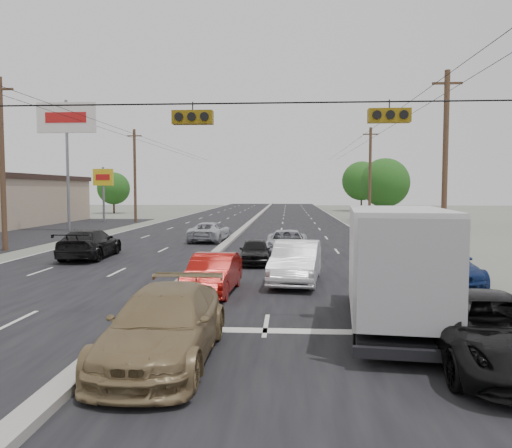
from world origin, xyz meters
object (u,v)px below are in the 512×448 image
object	(u,v)px
pole_sign_far	(103,182)
queue_car_a	(255,252)
utility_pole_right_b	(445,161)
tree_right_mid	(385,183)
utility_pole_left_c	(135,175)
oncoming_far	(210,232)
utility_pole_left_b	(2,163)
queue_car_d	(438,265)
red_sedan	(213,274)
queue_car_b	(296,262)
black_suv	(488,331)
tree_left_far	(114,188)
queue_car_c	(287,243)
utility_pole_right_c	(370,175)
pole_sign_billboard	(67,126)
tan_sedan	(164,326)
oncoming_near	(90,244)
tree_right_far	(362,181)
box_truck	(394,267)
queue_car_e	(395,244)

from	to	relation	value
pole_sign_far	queue_car_a	size ratio (longest dim) A/B	1.68
utility_pole_right_b	tree_right_mid	world-z (taller)	utility_pole_right_b
utility_pole_left_c	tree_right_mid	world-z (taller)	utility_pole_left_c
utility_pole_left_c	oncoming_far	size ratio (longest dim) A/B	2.09
utility_pole_left_b	queue_car_d	size ratio (longest dim) A/B	1.91
red_sedan	queue_car_a	world-z (taller)	red_sedan
queue_car_a	red_sedan	bearing A→B (deg)	-101.09
queue_car_b	red_sedan	bearing A→B (deg)	-135.76
utility_pole_left_c	black_suv	distance (m)	47.55
tree_left_far	pole_sign_far	bearing A→B (deg)	-73.30
pole_sign_far	black_suv	world-z (taller)	pole_sign_far
utility_pole_left_c	queue_car_c	bearing A→B (deg)	-57.92
utility_pole_right_c	black_suv	size ratio (longest dim) A/B	1.94
queue_car_a	oncoming_far	size ratio (longest dim) A/B	0.75
pole_sign_billboard	tan_sedan	distance (m)	35.61
utility_pole_right_c	oncoming_near	distance (m)	33.78
tan_sedan	oncoming_near	bearing A→B (deg)	117.35
pole_sign_far	queue_car_c	size ratio (longest dim) A/B	1.21
tree_right_far	queue_car_c	bearing A→B (deg)	-102.14
red_sedan	queue_car_a	distance (m)	6.94
tree_left_far	box_truck	bearing A→B (deg)	-64.47
pole_sign_far	oncoming_near	xyz separation A→B (m)	(9.67, -27.71, -3.65)
pole_sign_billboard	red_sedan	xyz separation A→B (m)	(15.90, -24.03, -8.19)
pole_sign_far	oncoming_far	xyz separation A→B (m)	(14.60, -19.01, -3.74)
red_sedan	queue_car_a	xyz separation A→B (m)	(0.99, 6.87, -0.07)
tree_left_far	queue_car_a	bearing A→B (deg)	-63.62
red_sedan	queue_car_d	size ratio (longest dim) A/B	0.78
queue_car_d	black_suv	bearing A→B (deg)	-102.95
pole_sign_billboard	oncoming_near	bearing A→B (deg)	-62.53
red_sedan	queue_car_c	size ratio (longest dim) A/B	0.83
utility_pole_left_b	utility_pole_right_c	bearing A→B (deg)	45.00
pole_sign_far	black_suv	bearing A→B (deg)	-60.59
tan_sedan	black_suv	bearing A→B (deg)	1.58
utility_pole_right_b	tan_sedan	xyz separation A→B (m)	(-11.10, -17.81, -4.36)
tan_sedan	queue_car_c	bearing A→B (deg)	81.64
utility_pole_left_b	pole_sign_far	bearing A→B (deg)	97.97
tree_right_far	queue_car_a	bearing A→B (deg)	-102.96
red_sedan	queue_car_d	distance (m)	8.47
oncoming_near	pole_sign_billboard	bearing A→B (deg)	-65.18
pole_sign_billboard	queue_car_d	xyz separation A→B (m)	(24.10, -21.91, -8.11)
queue_car_d	tree_right_far	bearing A→B (deg)	81.39
queue_car_e	oncoming_far	bearing A→B (deg)	145.02
utility_pole_left_c	pole_sign_far	bearing A→B (deg)	-180.00
black_suv	box_truck	bearing A→B (deg)	119.06
tree_right_mid	tree_right_far	world-z (taller)	tree_right_far
tree_right_far	queue_car_a	distance (m)	60.86
utility_pole_left_b	tree_right_far	distance (m)	61.95
utility_pole_left_b	oncoming_far	distance (m)	13.37
utility_pole_right_b	oncoming_far	size ratio (longest dim) A/B	2.09
pole_sign_far	tree_right_mid	distance (m)	31.40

